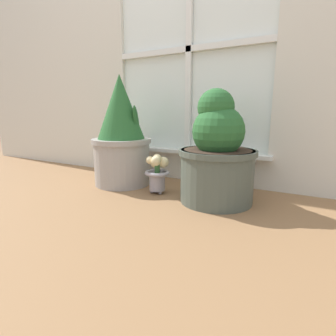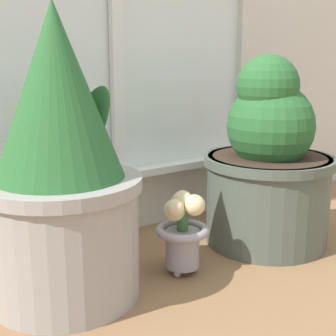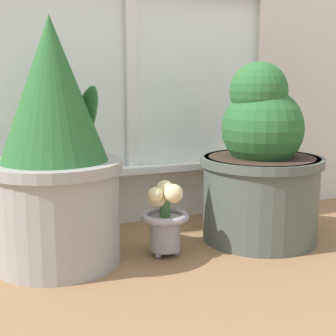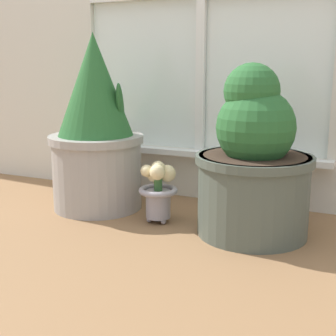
% 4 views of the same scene
% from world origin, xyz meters
% --- Properties ---
extents(ground_plane, '(10.00, 10.00, 0.00)m').
position_xyz_m(ground_plane, '(0.00, 0.00, 0.00)').
color(ground_plane, olive).
extents(potted_plant_left, '(0.37, 0.37, 0.69)m').
position_xyz_m(potted_plant_left, '(-0.32, 0.24, 0.31)').
color(potted_plant_left, '#9E9993').
rests_on(potted_plant_left, ground_plane).
extents(potted_plant_right, '(0.39, 0.39, 0.57)m').
position_xyz_m(potted_plant_right, '(0.32, 0.20, 0.24)').
color(potted_plant_right, '#4C564C').
rests_on(potted_plant_right, ground_plane).
extents(flower_vase, '(0.14, 0.14, 0.23)m').
position_xyz_m(flower_vase, '(-0.02, 0.17, 0.13)').
color(flower_vase, '#99939E').
rests_on(flower_vase, ground_plane).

